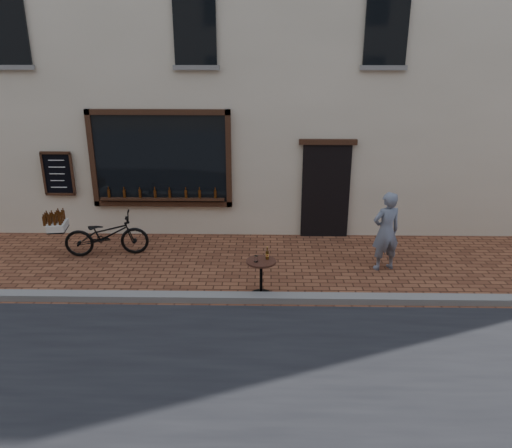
{
  "coord_description": "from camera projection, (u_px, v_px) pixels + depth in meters",
  "views": [
    {
      "loc": [
        0.5,
        -7.71,
        4.32
      ],
      "look_at": [
        0.33,
        1.2,
        1.1
      ],
      "focal_mm": 35.0,
      "sensor_mm": 36.0,
      "label": 1
    }
  ],
  "objects": [
    {
      "name": "pedestrian",
      "position": [
        386.0,
        231.0,
        9.92
      ],
      "size": [
        0.68,
        0.55,
        1.63
      ],
      "primitive_type": "imported",
      "rotation": [
        0.0,
        0.0,
        3.45
      ],
      "color": "slate",
      "rests_on": "ground"
    },
    {
      "name": "bistro_table",
      "position": [
        261.0,
        271.0,
        8.95
      ],
      "size": [
        0.54,
        0.54,
        0.93
      ],
      "color": "black",
      "rests_on": "ground"
    },
    {
      "name": "kerb",
      "position": [
        237.0,
        298.0,
        8.9
      ],
      "size": [
        90.0,
        0.25,
        0.12
      ],
      "primitive_type": "cube",
      "color": "slate",
      "rests_on": "ground"
    },
    {
      "name": "shop_building",
      "position": [
        248.0,
        17.0,
        13.14
      ],
      "size": [
        28.0,
        6.2,
        10.0
      ],
      "color": "beige",
      "rests_on": "ground"
    },
    {
      "name": "cargo_bicycle",
      "position": [
        105.0,
        234.0,
        10.7
      ],
      "size": [
        2.13,
        0.88,
        0.99
      ],
      "rotation": [
        0.0,
        0.0,
        1.73
      ],
      "color": "black",
      "rests_on": "ground"
    },
    {
      "name": "ground",
      "position": [
        236.0,
        306.0,
        8.73
      ],
      "size": [
        90.0,
        90.0,
        0.0
      ],
      "primitive_type": "plane",
      "color": "#5C301D",
      "rests_on": "ground"
    }
  ]
}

